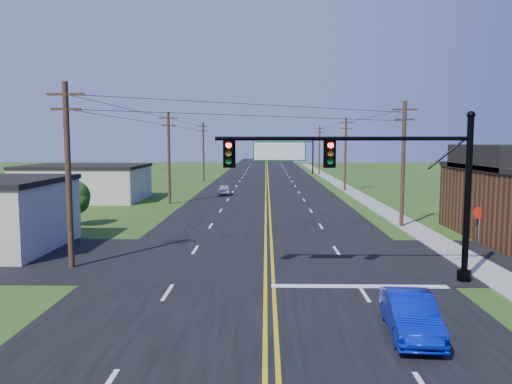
{
  "coord_description": "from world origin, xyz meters",
  "views": [
    {
      "loc": [
        0.01,
        -13.74,
        6.2
      ],
      "look_at": [
        -0.46,
        10.0,
        3.76
      ],
      "focal_mm": 35.0,
      "sensor_mm": 36.0,
      "label": 1
    }
  ],
  "objects_px": {
    "blue_car": "(410,316)",
    "stop_sign": "(480,217)",
    "signal_mast_far": "(290,150)",
    "signal_mast_main": "(365,174)"
  },
  "relations": [
    {
      "from": "blue_car",
      "to": "stop_sign",
      "type": "relative_size",
      "value": 1.78
    },
    {
      "from": "signal_mast_far",
      "to": "blue_car",
      "type": "bearing_deg",
      "value": -89.86
    },
    {
      "from": "blue_car",
      "to": "signal_mast_far",
      "type": "bearing_deg",
      "value": 94.7
    },
    {
      "from": "signal_mast_main",
      "to": "stop_sign",
      "type": "xyz_separation_m",
      "value": [
        8.6,
        8.29,
        -3.11
      ]
    },
    {
      "from": "signal_mast_far",
      "to": "blue_car",
      "type": "distance_m",
      "value": 78.38
    },
    {
      "from": "signal_mast_far",
      "to": "stop_sign",
      "type": "distance_m",
      "value": 64.34
    },
    {
      "from": "stop_sign",
      "to": "signal_mast_main",
      "type": "bearing_deg",
      "value": -114.66
    },
    {
      "from": "signal_mast_main",
      "to": "blue_car",
      "type": "distance_m",
      "value": 7.5
    },
    {
      "from": "signal_mast_far",
      "to": "stop_sign",
      "type": "relative_size",
      "value": 4.84
    },
    {
      "from": "signal_mast_main",
      "to": "signal_mast_far",
      "type": "bearing_deg",
      "value": 89.92
    }
  ]
}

